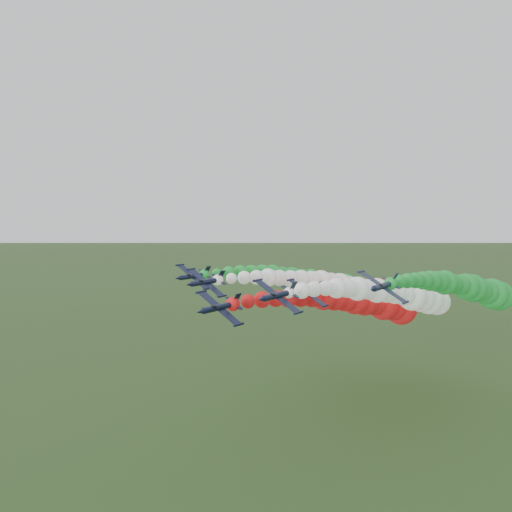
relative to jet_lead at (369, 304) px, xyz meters
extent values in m
plane|color=#385B28|center=(-8.56, -51.07, -27.96)|extent=(3000.00, 3000.00, 0.00)
cylinder|color=#111733|center=(-4.71, -54.49, 6.90)|extent=(1.48, 8.88, 1.48)
cone|color=#111733|center=(-4.71, -59.72, 6.90)|extent=(1.35, 1.78, 1.35)
cone|color=black|center=(-4.71, -49.66, 6.90)|extent=(1.35, 0.89, 1.35)
ellipsoid|color=black|center=(-4.51, -56.47, 7.24)|extent=(1.00, 1.85, 0.92)
cube|color=#111733|center=(-4.79, -54.69, 6.77)|extent=(8.23, 1.87, 4.89)
cylinder|color=#111733|center=(-8.87, -54.69, 9.16)|extent=(0.59, 2.56, 0.59)
cylinder|color=#111733|center=(-0.71, -54.69, 4.37)|extent=(0.59, 2.56, 0.59)
cube|color=#111733|center=(-4.14, -50.75, 7.87)|extent=(1.27, 1.48, 2.03)
cube|color=#111733|center=(-4.64, -50.75, 7.02)|extent=(3.28, 1.08, 1.98)
sphere|color=red|center=(-4.71, -51.04, 6.90)|extent=(2.55, 2.55, 2.55)
sphere|color=red|center=(-4.68, -46.54, 6.76)|extent=(2.66, 2.66, 2.66)
sphere|color=red|center=(-4.58, -42.04, 6.49)|extent=(3.23, 3.23, 3.23)
sphere|color=red|center=(-4.41, -37.53, 6.11)|extent=(3.37, 3.37, 3.37)
sphere|color=red|center=(-4.18, -33.03, 5.66)|extent=(3.97, 3.97, 3.97)
sphere|color=red|center=(-3.88, -28.53, 5.13)|extent=(3.99, 3.99, 3.99)
sphere|color=red|center=(-3.51, -24.02, 4.53)|extent=(4.19, 4.19, 4.19)
sphere|color=red|center=(-3.08, -19.52, 3.86)|extent=(5.39, 5.39, 5.39)
sphere|color=red|center=(-2.58, -15.02, 3.14)|extent=(5.39, 5.39, 5.39)
sphere|color=red|center=(-2.01, -10.52, 2.36)|extent=(5.50, 5.50, 5.50)
sphere|color=red|center=(-1.37, -6.01, 1.53)|extent=(6.49, 6.49, 6.49)
sphere|color=red|center=(-0.67, -1.51, 0.64)|extent=(6.70, 6.70, 6.70)
sphere|color=red|center=(0.10, 2.99, -0.29)|extent=(5.98, 5.98, 5.98)
sphere|color=red|center=(0.93, 7.50, -1.27)|extent=(7.83, 7.83, 7.83)
sphere|color=red|center=(1.83, 12.00, -2.30)|extent=(7.34, 7.34, 7.34)
sphere|color=red|center=(2.80, 16.50, -3.38)|extent=(8.86, 8.86, 8.86)
cylinder|color=#111733|center=(-16.21, -44.51, 9.35)|extent=(1.48, 8.88, 1.48)
cone|color=#111733|center=(-16.21, -49.73, 9.35)|extent=(1.35, 1.78, 1.35)
cone|color=black|center=(-16.21, -39.67, 9.35)|extent=(1.35, 0.89, 1.35)
ellipsoid|color=black|center=(-16.01, -46.48, 9.69)|extent=(1.00, 1.85, 0.92)
cube|color=#111733|center=(-16.28, -44.70, 9.22)|extent=(8.23, 1.87, 4.89)
cylinder|color=#111733|center=(-20.36, -44.70, 11.61)|extent=(0.59, 2.56, 0.59)
cylinder|color=#111733|center=(-12.20, -44.70, 6.82)|extent=(0.59, 2.56, 0.59)
cube|color=#111733|center=(-15.63, -40.76, 10.33)|extent=(1.27, 1.48, 2.03)
cube|color=#111733|center=(-16.13, -40.76, 9.47)|extent=(3.28, 1.08, 1.98)
sphere|color=white|center=(-16.21, -41.06, 9.35)|extent=(2.23, 2.23, 2.23)
sphere|color=white|center=(-16.17, -36.55, 9.21)|extent=(2.34, 2.34, 2.34)
sphere|color=white|center=(-16.07, -32.05, 8.94)|extent=(2.97, 2.97, 2.97)
sphere|color=white|center=(-15.91, -27.55, 8.56)|extent=(3.35, 3.35, 3.35)
sphere|color=white|center=(-15.67, -23.04, 8.11)|extent=(4.28, 4.28, 4.28)
sphere|color=white|center=(-15.37, -18.54, 7.58)|extent=(3.93, 3.93, 3.93)
sphere|color=white|center=(-15.00, -14.04, 6.98)|extent=(4.21, 4.21, 4.21)
sphere|color=white|center=(-14.57, -9.53, 6.31)|extent=(4.91, 4.91, 4.91)
sphere|color=white|center=(-14.07, -5.03, 5.59)|extent=(5.17, 5.17, 5.17)
sphere|color=white|center=(-13.50, -0.53, 4.81)|extent=(6.29, 6.29, 6.29)
sphere|color=white|center=(-12.87, 3.97, 3.98)|extent=(5.94, 5.94, 5.94)
sphere|color=white|center=(-12.17, 8.48, 3.09)|extent=(6.70, 6.70, 6.70)
sphere|color=white|center=(-11.40, 12.98, 2.16)|extent=(6.10, 6.10, 6.10)
sphere|color=white|center=(-10.56, 17.48, 1.18)|extent=(7.00, 7.00, 7.00)
sphere|color=white|center=(-9.66, 21.99, 0.15)|extent=(6.92, 6.92, 6.92)
sphere|color=white|center=(-8.69, 26.49, -0.92)|extent=(7.48, 7.48, 7.48)
cylinder|color=#111733|center=(3.64, -49.25, 9.00)|extent=(1.48, 8.88, 1.48)
cone|color=#111733|center=(3.64, -54.47, 9.00)|extent=(1.35, 1.78, 1.35)
cone|color=black|center=(3.64, -44.42, 9.00)|extent=(1.35, 0.89, 1.35)
ellipsoid|color=black|center=(3.84, -51.22, 9.34)|extent=(1.00, 1.85, 0.92)
cube|color=#111733|center=(3.56, -49.45, 8.87)|extent=(8.23, 1.87, 4.89)
cylinder|color=#111733|center=(-0.52, -49.45, 11.27)|extent=(0.59, 2.56, 0.59)
cylinder|color=#111733|center=(7.65, -49.45, 6.48)|extent=(0.59, 2.56, 0.59)
cube|color=#111733|center=(4.21, -45.50, 9.98)|extent=(1.27, 1.48, 2.03)
cube|color=#111733|center=(3.71, -45.50, 9.13)|extent=(3.28, 1.08, 1.98)
sphere|color=white|center=(3.64, -45.80, 9.00)|extent=(1.92, 1.92, 1.92)
sphere|color=white|center=(3.67, -41.29, 8.87)|extent=(3.07, 3.07, 3.07)
sphere|color=white|center=(3.77, -36.79, 8.59)|extent=(3.06, 3.06, 3.06)
sphere|color=white|center=(3.94, -32.29, 8.22)|extent=(3.03, 3.03, 3.03)
sphere|color=white|center=(4.17, -27.78, 7.76)|extent=(4.17, 4.17, 4.17)
sphere|color=white|center=(4.47, -23.28, 7.23)|extent=(4.04, 4.04, 4.04)
sphere|color=white|center=(4.84, -18.78, 6.63)|extent=(5.25, 5.25, 5.25)
sphere|color=white|center=(5.28, -14.28, 5.97)|extent=(4.51, 4.51, 4.51)
sphere|color=white|center=(5.78, -9.77, 5.24)|extent=(5.72, 5.72, 5.72)
sphere|color=white|center=(6.34, -5.27, 4.46)|extent=(5.29, 5.29, 5.29)
sphere|color=white|center=(6.98, -0.77, 3.63)|extent=(5.37, 5.37, 5.37)
sphere|color=white|center=(7.68, 3.74, 2.75)|extent=(5.54, 5.54, 5.54)
sphere|color=white|center=(8.45, 8.24, 1.81)|extent=(7.55, 7.55, 7.55)
sphere|color=white|center=(9.28, 12.74, 0.83)|extent=(7.48, 7.48, 7.48)
sphere|color=white|center=(10.18, 17.24, -0.20)|extent=(7.87, 7.87, 7.87)
sphere|color=white|center=(11.15, 21.75, -1.27)|extent=(7.33, 7.33, 7.33)
cylinder|color=#111733|center=(-26.44, -36.86, 9.08)|extent=(1.48, 8.88, 1.48)
cone|color=#111733|center=(-26.44, -42.09, 9.08)|extent=(1.35, 1.78, 1.35)
cone|color=black|center=(-26.44, -32.03, 9.08)|extent=(1.35, 0.89, 1.35)
ellipsoid|color=black|center=(-26.24, -38.84, 9.42)|extent=(1.00, 1.85, 0.92)
cube|color=#111733|center=(-26.51, -37.06, 8.95)|extent=(8.23, 1.87, 4.89)
cylinder|color=#111733|center=(-30.59, -37.06, 11.35)|extent=(0.59, 2.56, 0.59)
cylinder|color=#111733|center=(-22.43, -37.06, 6.56)|extent=(0.59, 2.56, 0.59)
cube|color=#111733|center=(-25.86, -33.12, 10.06)|extent=(1.27, 1.48, 2.03)
cube|color=#111733|center=(-26.36, -33.12, 9.21)|extent=(3.28, 1.08, 1.98)
sphere|color=#1B8D30|center=(-26.44, -33.41, 9.08)|extent=(2.39, 2.39, 2.39)
sphere|color=#1B8D30|center=(-26.40, -28.91, 8.94)|extent=(2.40, 2.40, 2.40)
sphere|color=#1B8D30|center=(-26.30, -24.41, 8.67)|extent=(3.24, 3.24, 3.24)
sphere|color=#1B8D30|center=(-26.13, -19.90, 8.30)|extent=(3.81, 3.81, 3.81)
sphere|color=#1B8D30|center=(-25.90, -15.40, 7.84)|extent=(4.16, 4.16, 4.16)
sphere|color=#1B8D30|center=(-25.60, -10.90, 7.31)|extent=(4.72, 4.72, 4.72)
sphere|color=#1B8D30|center=(-25.23, -6.39, 6.71)|extent=(5.23, 5.23, 5.23)
sphere|color=#1B8D30|center=(-24.80, -1.89, 6.05)|extent=(4.74, 4.74, 4.74)
sphere|color=#1B8D30|center=(-24.30, 2.61, 5.32)|extent=(5.33, 5.33, 5.33)
sphere|color=#1B8D30|center=(-23.73, 7.11, 4.54)|extent=(5.11, 5.11, 5.11)
sphere|color=#1B8D30|center=(-23.10, 11.62, 3.71)|extent=(6.11, 6.11, 6.11)
sphere|color=#1B8D30|center=(-22.39, 16.12, 2.83)|extent=(5.81, 5.81, 5.81)
sphere|color=#1B8D30|center=(-21.63, 20.62, 1.89)|extent=(6.03, 6.03, 6.03)
sphere|color=#1B8D30|center=(-20.79, 25.13, 0.91)|extent=(6.88, 6.88, 6.88)
sphere|color=#1B8D30|center=(-19.89, 29.63, -0.12)|extent=(7.87, 7.87, 7.87)
sphere|color=#1B8D30|center=(-18.92, 34.13, -1.19)|extent=(7.14, 7.14, 7.14)
cylinder|color=#111733|center=(17.17, -36.24, 10.19)|extent=(1.48, 8.88, 1.48)
cone|color=#111733|center=(17.17, -41.46, 10.19)|extent=(1.35, 1.78, 1.35)
cone|color=black|center=(17.17, -31.40, 10.19)|extent=(1.35, 0.89, 1.35)
ellipsoid|color=black|center=(17.37, -38.21, 10.53)|extent=(1.00, 1.85, 0.92)
cube|color=#111733|center=(17.10, -36.43, 10.07)|extent=(8.23, 1.87, 4.89)
cylinder|color=#111733|center=(13.02, -36.43, 12.46)|extent=(0.59, 2.56, 0.59)
cylinder|color=#111733|center=(21.18, -36.43, 7.67)|extent=(0.59, 2.56, 0.59)
cube|color=#111733|center=(17.75, -32.49, 11.17)|extent=(1.27, 1.48, 2.03)
cube|color=#111733|center=(17.25, -32.49, 10.32)|extent=(3.28, 1.08, 1.98)
sphere|color=#1B8D30|center=(17.17, -32.79, 10.19)|extent=(2.39, 2.39, 2.39)
sphere|color=#1B8D30|center=(17.21, -28.28, 10.06)|extent=(2.67, 2.67, 2.67)
sphere|color=#1B8D30|center=(17.31, -23.78, 9.78)|extent=(2.98, 2.98, 2.98)
sphere|color=#1B8D30|center=(17.47, -19.28, 9.41)|extent=(3.26, 3.26, 3.26)
sphere|color=#1B8D30|center=(17.71, -14.77, 8.95)|extent=(3.82, 3.82, 3.82)
sphere|color=#1B8D30|center=(18.01, -10.27, 8.42)|extent=(4.48, 4.48, 4.48)
sphere|color=#1B8D30|center=(18.38, -5.77, 7.82)|extent=(4.75, 4.75, 4.75)
sphere|color=#1B8D30|center=(18.81, -1.26, 7.16)|extent=(5.66, 5.66, 5.66)
sphere|color=#1B8D30|center=(19.31, 3.24, 6.44)|extent=(4.83, 4.83, 4.83)
sphere|color=#1B8D30|center=(19.88, 7.74, 5.66)|extent=(5.07, 5.07, 5.07)
sphere|color=#1B8D30|center=(20.51, 12.24, 4.82)|extent=(6.56, 6.56, 6.56)
sphere|color=#1B8D30|center=(21.21, 16.75, 3.94)|extent=(7.21, 7.21, 7.21)
sphere|color=#1B8D30|center=(21.98, 21.25, 3.01)|extent=(6.40, 6.40, 6.40)
sphere|color=#1B8D30|center=(22.82, 25.75, 2.02)|extent=(6.73, 6.73, 6.73)
sphere|color=#1B8D30|center=(23.72, 30.26, 1.00)|extent=(8.49, 8.49, 8.49)
sphere|color=#1B8D30|center=(24.69, 34.76, -0.08)|extent=(8.43, 8.43, 8.43)
cylinder|color=#111733|center=(-1.55, -29.36, 6.68)|extent=(1.48, 8.88, 1.48)
cone|color=#111733|center=(-1.55, -34.58, 6.68)|extent=(1.35, 1.78, 1.35)
cone|color=black|center=(-1.55, -24.52, 6.68)|extent=(1.35, 0.89, 1.35)
ellipsoid|color=black|center=(-1.35, -31.33, 7.02)|extent=(1.00, 1.85, 0.92)
cube|color=#111733|center=(-1.62, -29.55, 6.56)|extent=(8.23, 1.87, 4.89)
cylinder|color=#111733|center=(-5.70, -29.55, 8.95)|extent=(0.59, 2.56, 0.59)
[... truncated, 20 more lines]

